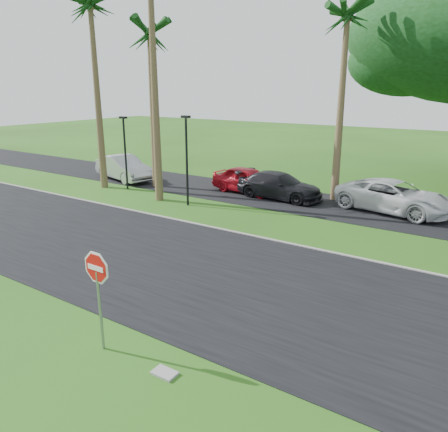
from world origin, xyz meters
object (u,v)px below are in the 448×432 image
car_silver (124,168)px  stop_sign_near (98,281)px  car_minivan (394,197)px  car_red (248,180)px  car_dark (279,186)px

car_silver → stop_sign_near: bearing=-121.5°
stop_sign_near → car_minivan: (2.85, 16.14, -0.99)m
stop_sign_near → car_red: (-5.30, 15.66, -1.02)m
stop_sign_near → car_dark: stop_sign_near is taller
car_silver → car_minivan: size_ratio=0.87×
stop_sign_near → car_minivan: 16.42m
car_silver → car_minivan: (16.90, 1.92, -0.02)m
car_dark → stop_sign_near: bearing=-166.1°
car_silver → car_red: size_ratio=1.11×
stop_sign_near → car_red: 16.56m
car_silver → car_minivan: bearing=-69.7°
car_red → car_minivan: (8.15, 0.48, 0.03)m
car_dark → car_minivan: size_ratio=0.87×
car_red → car_minivan: bearing=-81.6°
car_silver → car_minivan: 17.01m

